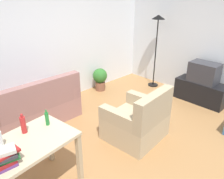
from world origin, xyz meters
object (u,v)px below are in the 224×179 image
couch (33,109)px  bottle_clear (0,139)px  desk (23,153)px  bottle_red (23,125)px  tv (204,72)px  tv_stand (201,92)px  potted_plant (100,78)px  bottle_green (47,119)px  torchiere_lamp (157,32)px  book_stack (5,157)px  armchair (138,121)px

couch → bottle_clear: size_ratio=7.27×
couch → desk: couch is taller
bottle_clear → bottle_red: size_ratio=0.91×
bottle_red → tv: bearing=-7.0°
tv_stand → potted_plant: size_ratio=1.93×
desk → bottle_green: 0.49m
bottle_green → torchiere_lamp: bearing=14.0°
bottle_clear → bottle_green: bearing=3.8°
tv_stand → bottle_clear: 4.17m
tv → book_stack: book_stack is taller
potted_plant → bottle_red: bearing=-148.4°
tv_stand → bottle_red: bearing=83.0°
torchiere_lamp → potted_plant: bearing=148.0°
tv_stand → bottle_clear: bearing=84.7°
tv_stand → bottle_red: (-3.81, 0.47, 0.63)m
armchair → bottle_clear: (-2.02, 0.28, 0.54)m
book_stack → bottle_red: bearing=48.7°
couch → tv: size_ratio=2.81×
book_stack → couch: bearing=58.8°
armchair → bottle_green: (-1.44, 0.32, 0.53)m
potted_plant → bottle_clear: bearing=-149.9°
couch → torchiere_lamp: bearing=171.9°
potted_plant → bottle_green: (-2.31, -1.64, 0.52)m
tv → bottle_red: size_ratio=2.36×
torchiere_lamp → bottle_green: size_ratio=8.45×
armchair → bottle_green: bottle_green is taller
torchiere_lamp → desk: bearing=-165.2°
tv → bottle_green: bottle_green is taller
torchiere_lamp → potted_plant: (-1.22, 0.76, -1.08)m
torchiere_lamp → bottle_green: bearing=-166.0°
couch → potted_plant: (1.93, 0.31, 0.02)m
desk → armchair: (1.86, -0.16, -0.33)m
tv_stand → desk: (-3.94, 0.26, 0.41)m
tv_stand → bottle_green: size_ratio=5.13×
tv_stand → desk: 3.97m
armchair → bottle_clear: bottle_clear is taller
tv → bottle_clear: 4.13m
desk → armchair: 1.89m
tv → torchiere_lamp: size_ratio=0.33×
tv_stand → armchair: (-2.08, 0.10, 0.08)m
tv_stand → potted_plant: (-1.22, 2.06, 0.09)m
book_stack → bottle_clear: bearing=78.9°
tv → desk: (-3.95, 0.26, -0.05)m
torchiere_lamp → bottle_red: bearing=-167.6°
bottle_green → book_stack: bearing=-150.2°
torchiere_lamp → desk: size_ratio=1.41×
armchair → book_stack: size_ratio=3.42×
armchair → bottle_red: bottle_red is taller
desk → potted_plant: size_ratio=2.25×
armchair → book_stack: (-2.09, -0.05, 0.54)m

